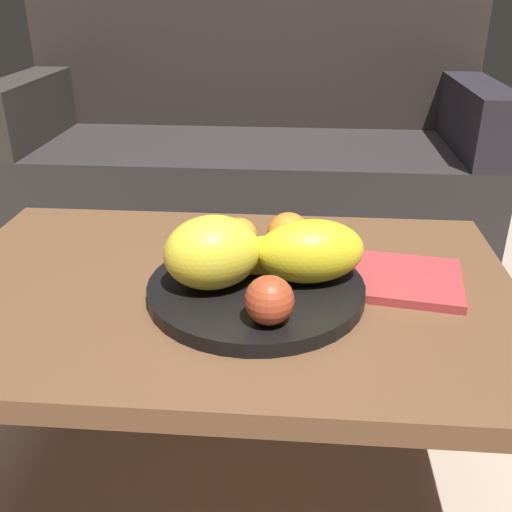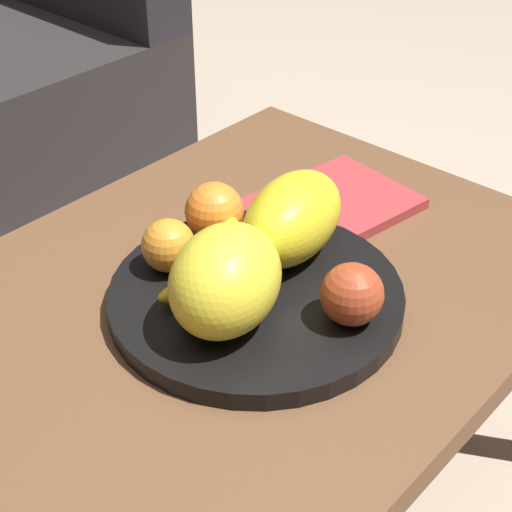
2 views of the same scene
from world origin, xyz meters
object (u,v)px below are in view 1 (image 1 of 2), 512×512
at_px(banana_bunch, 243,257).
at_px(magazine, 389,278).
at_px(fruit_bowl, 256,289).
at_px(orange_front, 239,236).
at_px(couch, 249,162).
at_px(melon_smaller_beside, 310,251).
at_px(orange_right, 288,234).
at_px(melon_large_front, 212,252).
at_px(apple_front, 269,300).
at_px(coffee_table, 225,307).

relative_size(banana_bunch, magazine, 0.71).
height_order(fruit_bowl, orange_front, orange_front).
xyz_separation_m(couch, melon_smaller_beside, (0.22, -1.23, 0.22)).
bearing_deg(magazine, orange_right, 173.21).
xyz_separation_m(orange_front, banana_bunch, (0.01, -0.08, -0.00)).
relative_size(fruit_bowl, melon_smaller_beside, 2.03).
xyz_separation_m(melon_large_front, orange_right, (0.12, 0.14, -0.02)).
bearing_deg(banana_bunch, melon_large_front, -131.05).
bearing_deg(apple_front, melon_large_front, 133.54).
relative_size(orange_front, magazine, 0.28).
relative_size(melon_smaller_beside, magazine, 0.73).
bearing_deg(melon_smaller_beside, orange_right, 111.14).
height_order(fruit_bowl, melon_smaller_beside, melon_smaller_beside).
bearing_deg(melon_smaller_beside, apple_front, -113.36).
distance_m(coffee_table, melon_smaller_beside, 0.20).
height_order(coffee_table, orange_front, orange_front).
bearing_deg(banana_bunch, magazine, 7.28).
bearing_deg(orange_front, orange_right, 4.43).
bearing_deg(orange_right, couch, 99.05).
xyz_separation_m(coffee_table, melon_smaller_beside, (0.15, -0.02, 0.13)).
height_order(fruit_bowl, apple_front, apple_front).
xyz_separation_m(melon_smaller_beside, banana_bunch, (-0.12, 0.02, -0.02)).
bearing_deg(orange_right, banana_bunch, -131.98).
bearing_deg(couch, fruit_bowl, -84.09).
height_order(melon_smaller_beside, orange_front, melon_smaller_beside).
xyz_separation_m(couch, banana_bunch, (0.10, -1.21, 0.19)).
height_order(melon_large_front, orange_front, melon_large_front).
bearing_deg(melon_smaller_beside, coffee_table, 172.81).
xyz_separation_m(melon_large_front, magazine, (0.31, 0.09, -0.08)).
bearing_deg(fruit_bowl, magazine, 16.26).
bearing_deg(orange_right, orange_front, -175.57).
xyz_separation_m(coffee_table, melon_large_front, (-0.01, -0.05, 0.13)).
bearing_deg(banana_bunch, coffee_table, 178.21).
bearing_deg(apple_front, orange_right, 85.09).
bearing_deg(coffee_table, melon_large_front, -101.69).
relative_size(orange_front, orange_right, 0.87).
bearing_deg(coffee_table, couch, 93.28).
height_order(fruit_bowl, orange_right, orange_right).
xyz_separation_m(melon_large_front, melon_smaller_beside, (0.16, 0.03, -0.01)).
relative_size(couch, fruit_bowl, 4.60).
bearing_deg(couch, apple_front, -83.38).
relative_size(couch, orange_front, 24.51).
distance_m(fruit_bowl, apple_front, 0.14).
distance_m(fruit_bowl, orange_front, 0.13).
xyz_separation_m(orange_front, apple_front, (0.07, -0.24, 0.00)).
height_order(couch, fruit_bowl, couch).
relative_size(apple_front, magazine, 0.30).
height_order(coffee_table, orange_right, orange_right).
height_order(coffee_table, fruit_bowl, fruit_bowl).
xyz_separation_m(coffee_table, couch, (-0.07, 1.21, -0.09)).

